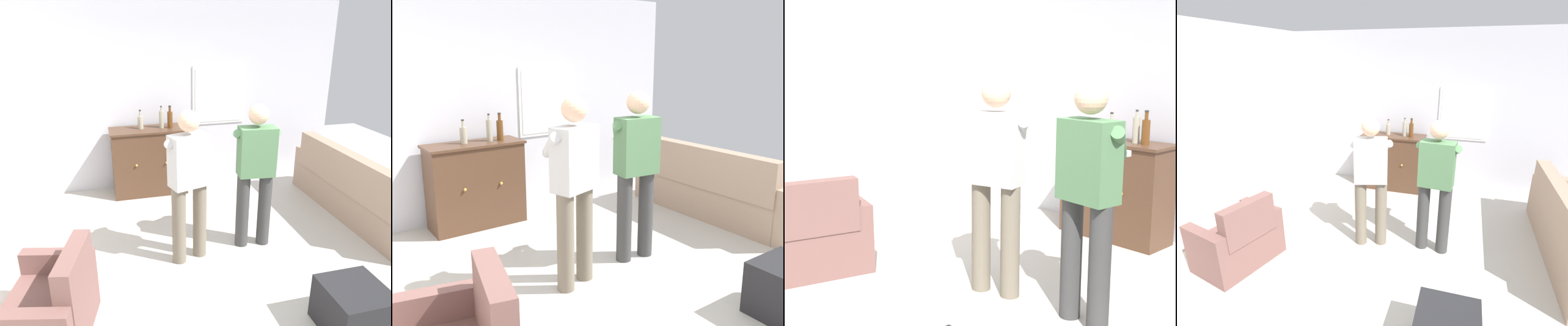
{
  "view_description": "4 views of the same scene",
  "coord_description": "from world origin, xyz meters",
  "views": [
    {
      "loc": [
        -1.23,
        -3.12,
        2.49
      ],
      "look_at": [
        -0.35,
        0.26,
        1.19
      ],
      "focal_mm": 35.0,
      "sensor_mm": 36.0,
      "label": 1
    },
    {
      "loc": [
        -2.35,
        -2.52,
        1.98
      ],
      "look_at": [
        -0.28,
        0.37,
        1.11
      ],
      "focal_mm": 40.0,
      "sensor_mm": 36.0,
      "label": 2
    },
    {
      "loc": [
        2.55,
        -2.38,
        1.81
      ],
      "look_at": [
        -0.44,
        0.33,
        1.05
      ],
      "focal_mm": 50.0,
      "sensor_mm": 36.0,
      "label": 3
    },
    {
      "loc": [
        0.69,
        -2.91,
        2.35
      ],
      "look_at": [
        -0.34,
        0.4,
        1.14
      ],
      "focal_mm": 28.0,
      "sensor_mm": 36.0,
      "label": 4
    }
  ],
  "objects": [
    {
      "name": "bottle_spirits_clear",
      "position": [
        -0.21,
        2.27,
        1.14
      ],
      "size": [
        0.08,
        0.08,
        0.33
      ],
      "color": "#593314",
      "rests_on": "sideboard_cabinet"
    },
    {
      "name": "armchair",
      "position": [
        -1.74,
        -0.42,
        0.29
      ],
      "size": [
        0.82,
        1.0,
        0.85
      ],
      "color": "brown",
      "rests_on": "ground"
    },
    {
      "name": "wall_back_with_window",
      "position": [
        0.01,
        2.66,
        1.4
      ],
      "size": [
        5.2,
        0.15,
        2.8
      ],
      "color": "silver",
      "rests_on": "ground"
    },
    {
      "name": "wall_side_left",
      "position": [
        -2.66,
        0.0,
        1.4
      ],
      "size": [
        0.12,
        5.2,
        2.8
      ],
      "primitive_type": "cube",
      "color": "silver",
      "rests_on": "ground"
    },
    {
      "name": "person_standing_right",
      "position": [
        0.41,
        0.54,
        0.94
      ],
      "size": [
        0.55,
        0.49,
        1.68
      ],
      "color": "#383838",
      "rests_on": "ground"
    },
    {
      "name": "person_standing_left",
      "position": [
        -0.38,
        0.44,
        0.94
      ],
      "size": [
        0.53,
        0.52,
        1.68
      ],
      "color": "#6B6051",
      "rests_on": "ground"
    },
    {
      "name": "sideboard_cabinet",
      "position": [
        -0.54,
        2.3,
        0.51
      ],
      "size": [
        1.13,
        0.49,
        1.01
      ],
      "color": "#472D1E",
      "rests_on": "ground"
    },
    {
      "name": "couch",
      "position": [
        1.98,
        0.86,
        0.36
      ],
      "size": [
        0.57,
        2.35,
        0.92
      ],
      "color": "gray",
      "rests_on": "ground"
    },
    {
      "name": "bottle_liquor_amber",
      "position": [
        -0.64,
        2.32,
        1.11
      ],
      "size": [
        0.08,
        0.08,
        0.28
      ],
      "color": "gray",
      "rests_on": "sideboard_cabinet"
    },
    {
      "name": "bottle_wine_green",
      "position": [
        -0.34,
        2.3,
        1.14
      ],
      "size": [
        0.07,
        0.07,
        0.33
      ],
      "color": "gray",
      "rests_on": "sideboard_cabinet"
    },
    {
      "name": "ground",
      "position": [
        0.0,
        0.0,
        0.0
      ],
      "size": [
        10.4,
        10.4,
        0.0
      ],
      "primitive_type": "plane",
      "color": "#B2ADA3"
    }
  ]
}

